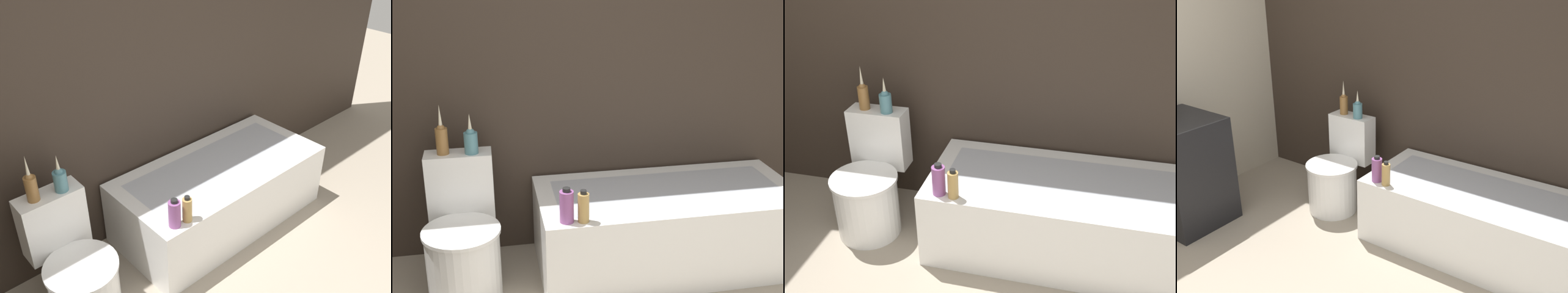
{
  "view_description": "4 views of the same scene",
  "coord_description": "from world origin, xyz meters",
  "views": [
    {
      "loc": [
        -1.15,
        -0.17,
        2.28
      ],
      "look_at": [
        0.35,
        1.51,
        0.9
      ],
      "focal_mm": 42.0,
      "sensor_mm": 36.0,
      "label": 1
    },
    {
      "loc": [
        -0.26,
        -1.05,
        1.8
      ],
      "look_at": [
        0.24,
        1.5,
        0.87
      ],
      "focal_mm": 50.0,
      "sensor_mm": 36.0,
      "label": 2
    },
    {
      "loc": [
        0.83,
        -0.54,
        1.94
      ],
      "look_at": [
        0.33,
        1.53,
        0.76
      ],
      "focal_mm": 42.0,
      "sensor_mm": 36.0,
      "label": 3
    },
    {
      "loc": [
        1.74,
        -0.96,
        1.96
      ],
      "look_at": [
        0.05,
        1.49,
        0.72
      ],
      "focal_mm": 42.0,
      "sensor_mm": 36.0,
      "label": 4
    }
  ],
  "objects": [
    {
      "name": "shampoo_bottle_tall",
      "position": [
        0.12,
        1.44,
        0.57
      ],
      "size": [
        0.07,
        0.07,
        0.19
      ],
      "color": "#8C4C8C",
      "rests_on": "bathtub"
    },
    {
      "name": "vase_silver",
      "position": [
        -0.35,
        1.85,
        0.83
      ],
      "size": [
        0.08,
        0.08,
        0.23
      ],
      "color": "teal",
      "rests_on": "toilet"
    },
    {
      "name": "bathtub",
      "position": [
        0.76,
        1.72,
        0.25
      ],
      "size": [
        1.53,
        0.71,
        0.49
      ],
      "color": "white",
      "rests_on": "ground"
    },
    {
      "name": "vase_gold",
      "position": [
        -0.5,
        1.87,
        0.84
      ],
      "size": [
        0.07,
        0.07,
        0.28
      ],
      "color": "olive",
      "rests_on": "toilet"
    },
    {
      "name": "wall_back_tiled",
      "position": [
        0.0,
        2.12,
        1.3
      ],
      "size": [
        6.4,
        0.06,
        2.6
      ],
      "color": "#332821",
      "rests_on": "ground_plane"
    },
    {
      "name": "toilet",
      "position": [
        -0.43,
        1.66,
        0.3
      ],
      "size": [
        0.42,
        0.56,
        0.75
      ],
      "color": "white",
      "rests_on": "ground"
    },
    {
      "name": "shampoo_bottle_short",
      "position": [
        0.2,
        1.42,
        0.57
      ],
      "size": [
        0.06,
        0.06,
        0.18
      ],
      "color": "tan",
      "rests_on": "bathtub"
    }
  ]
}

